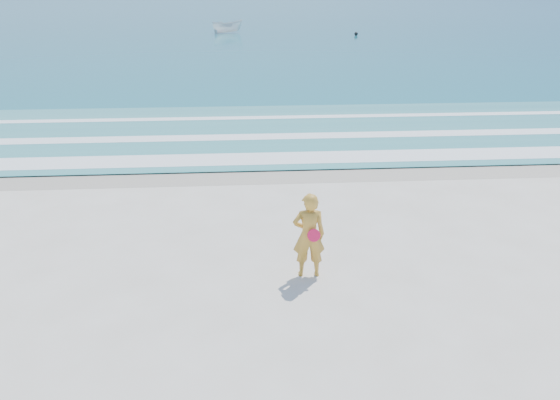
{
  "coord_description": "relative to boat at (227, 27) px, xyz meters",
  "views": [
    {
      "loc": [
        -0.67,
        -7.99,
        5.83
      ],
      "look_at": [
        0.19,
        4.0,
        1.0
      ],
      "focal_mm": 35.0,
      "sensor_mm": 36.0,
      "label": 1
    }
  ],
  "objects": [
    {
      "name": "ground",
      "position": [
        2.04,
        -60.57,
        -0.78
      ],
      "size": [
        400.0,
        400.0,
        0.0
      ],
      "primitive_type": "plane",
      "color": "silver",
      "rests_on": "ground"
    },
    {
      "name": "shallow",
      "position": [
        2.04,
        -46.57,
        -0.74
      ],
      "size": [
        400.0,
        10.0,
        0.01
      ],
      "primitive_type": "cube",
      "color": "#59B7AD",
      "rests_on": "ocean"
    },
    {
      "name": "foam_far",
      "position": [
        2.04,
        -44.07,
        -0.73
      ],
      "size": [
        400.0,
        0.6,
        0.01
      ],
      "primitive_type": "cube",
      "color": "white",
      "rests_on": "shallow"
    },
    {
      "name": "foam_near",
      "position": [
        2.04,
        -50.27,
        -0.73
      ],
      "size": [
        400.0,
        1.4,
        0.01
      ],
      "primitive_type": "cube",
      "color": "white",
      "rests_on": "shallow"
    },
    {
      "name": "woman",
      "position": [
        2.71,
        -58.4,
        0.15
      ],
      "size": [
        0.69,
        0.46,
        1.86
      ],
      "color": "gold",
      "rests_on": "ground"
    },
    {
      "name": "wet_sand",
      "position": [
        2.04,
        -51.57,
        -0.78
      ],
      "size": [
        400.0,
        2.4,
        0.0
      ],
      "primitive_type": "cube",
      "color": "#B2A893",
      "rests_on": "ground"
    },
    {
      "name": "buoy",
      "position": [
        14.74,
        -4.39,
        -0.54
      ],
      "size": [
        0.41,
        0.41,
        0.41
      ],
      "primitive_type": "sphere",
      "color": "black",
      "rests_on": "ocean"
    },
    {
      "name": "foam_mid",
      "position": [
        2.04,
        -47.37,
        -0.73
      ],
      "size": [
        400.0,
        0.9,
        0.01
      ],
      "primitive_type": "cube",
      "color": "white",
      "rests_on": "shallow"
    },
    {
      "name": "boat",
      "position": [
        0.0,
        0.0,
        0.0
      ],
      "size": [
        4.11,
        2.85,
        1.49
      ],
      "primitive_type": "imported",
      "rotation": [
        0.0,
        0.0,
        1.98
      ],
      "color": "white",
      "rests_on": "ocean"
    },
    {
      "name": "ocean",
      "position": [
        2.04,
        44.43,
        -0.76
      ],
      "size": [
        400.0,
        190.0,
        0.04
      ],
      "primitive_type": "cube",
      "color": "#19727F",
      "rests_on": "ground"
    }
  ]
}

